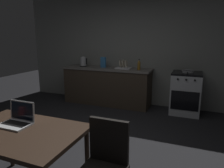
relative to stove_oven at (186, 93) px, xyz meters
name	(u,v)px	position (x,y,z in m)	size (l,w,h in m)	color
ground_plane	(79,153)	(-1.29, -2.28, -0.45)	(12.00, 12.00, 0.00)	black
back_wall	(145,49)	(-0.99, 0.35, 0.91)	(6.40, 0.10, 2.71)	gray
kitchen_counter	(107,86)	(-1.83, 0.00, 0.00)	(2.16, 0.64, 0.90)	#382D23
stove_oven	(186,93)	(0.00, 0.00, 0.00)	(0.60, 0.62, 0.90)	#B7BABF
dining_table	(21,137)	(-1.39, -3.19, 0.21)	(1.21, 0.79, 0.73)	#332319
chair	(105,163)	(-0.54, -3.08, 0.07)	(0.40, 0.40, 0.89)	black
laptop	(17,120)	(-1.52, -3.09, 0.33)	(0.32, 0.24, 0.23)	silver
electric_kettle	(83,62)	(-2.48, 0.00, 0.57)	(0.18, 0.16, 0.25)	black
bottle	(139,65)	(-1.03, -0.05, 0.56)	(0.07, 0.07, 0.24)	#8C601E
frying_pan	(188,71)	(0.01, -0.03, 0.47)	(0.25, 0.42, 0.05)	gray
cereal_box	(103,62)	(-1.94, 0.02, 0.57)	(0.13, 0.05, 0.25)	#3372B2
dish_rack	(124,67)	(-1.41, 0.00, 0.50)	(0.34, 0.26, 0.21)	silver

